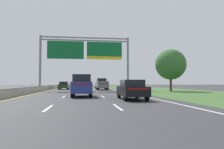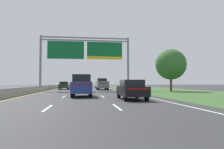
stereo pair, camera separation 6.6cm
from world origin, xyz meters
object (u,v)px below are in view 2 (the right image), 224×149
object	(u,v)px
car_black_right_lane_sedan	(132,89)
car_blue_centre_lane_suv	(82,85)
pickup_truck_grey	(102,84)
car_darkgreen_left_lane_sedan	(64,85)
roadside_tree_mid	(171,64)
overhead_sign_gantry	(86,52)
car_gold_right_lane_sedan	(99,85)

from	to	relation	value
car_black_right_lane_sedan	car_blue_centre_lane_suv	bearing A→B (deg)	44.49
pickup_truck_grey	car_darkgreen_left_lane_sedan	bearing A→B (deg)	67.89
pickup_truck_grey	roadside_tree_mid	size ratio (longest dim) A/B	0.82
car_blue_centre_lane_suv	car_darkgreen_left_lane_sedan	bearing A→B (deg)	9.54
pickup_truck_grey	roadside_tree_mid	world-z (taller)	roadside_tree_mid
car_darkgreen_left_lane_sedan	car_black_right_lane_sedan	distance (m)	27.60
overhead_sign_gantry	car_blue_centre_lane_suv	xyz separation A→B (m)	(-0.47, -15.12, -5.39)
car_gold_right_lane_sedan	roadside_tree_mid	distance (m)	24.68
car_gold_right_lane_sedan	car_blue_centre_lane_suv	bearing A→B (deg)	171.96
car_blue_centre_lane_suv	roadside_tree_mid	world-z (taller)	roadside_tree_mid
overhead_sign_gantry	car_gold_right_lane_sedan	distance (m)	19.45
overhead_sign_gantry	car_gold_right_lane_sedan	bearing A→B (deg)	78.78
car_darkgreen_left_lane_sedan	car_blue_centre_lane_suv	distance (m)	22.67
car_gold_right_lane_sedan	overhead_sign_gantry	bearing A→B (deg)	167.72
car_black_right_lane_sedan	overhead_sign_gantry	bearing A→B (deg)	11.00
car_darkgreen_left_lane_sedan	car_gold_right_lane_sedan	world-z (taller)	same
overhead_sign_gantry	car_darkgreen_left_lane_sedan	size ratio (longest dim) A/B	3.39
pickup_truck_grey	roadside_tree_mid	distance (m)	13.57
car_darkgreen_left_lane_sedan	roadside_tree_mid	world-z (taller)	roadside_tree_mid
car_blue_centre_lane_suv	overhead_sign_gantry	bearing A→B (deg)	-1.49
roadside_tree_mid	pickup_truck_grey	bearing A→B (deg)	139.81
overhead_sign_gantry	car_blue_centre_lane_suv	distance (m)	16.06
car_darkgreen_left_lane_sedan	car_blue_centre_lane_suv	size ratio (longest dim) A/B	0.94
roadside_tree_mid	overhead_sign_gantry	bearing A→B (deg)	162.45
car_darkgreen_left_lane_sedan	car_blue_centre_lane_suv	xyz separation A→B (m)	(3.65, -22.37, 0.28)
pickup_truck_grey	car_blue_centre_lane_suv	bearing A→B (deg)	169.03
overhead_sign_gantry	pickup_truck_grey	distance (m)	7.63
pickup_truck_grey	car_darkgreen_left_lane_sedan	world-z (taller)	pickup_truck_grey
pickup_truck_grey	car_black_right_lane_sedan	size ratio (longest dim) A/B	1.22
car_gold_right_lane_sedan	car_blue_centre_lane_suv	size ratio (longest dim) A/B	0.94
car_blue_centre_lane_suv	roadside_tree_mid	xyz separation A→B (m)	(13.75, 10.92, 3.11)
overhead_sign_gantry	car_gold_right_lane_sedan	world-z (taller)	overhead_sign_gantry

